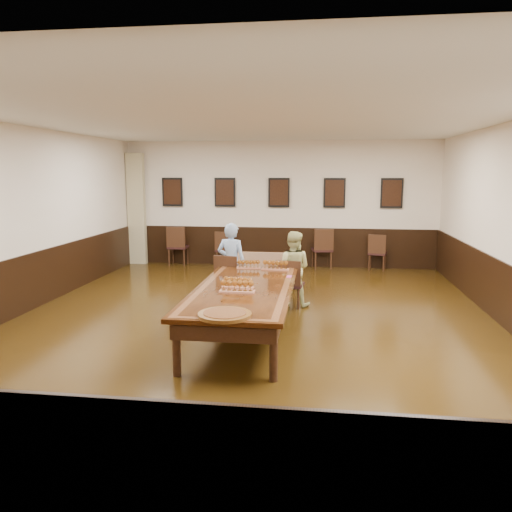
# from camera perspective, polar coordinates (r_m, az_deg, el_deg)

# --- Properties ---
(floor) EXTENTS (8.00, 10.00, 0.02)m
(floor) POSITION_cam_1_polar(r_m,az_deg,el_deg) (8.24, -0.46, -7.52)
(floor) COLOR black
(floor) RESTS_ON ground
(ceiling) EXTENTS (8.00, 10.00, 0.02)m
(ceiling) POSITION_cam_1_polar(r_m,az_deg,el_deg) (7.92, -0.49, 15.35)
(ceiling) COLOR white
(ceiling) RESTS_ON floor
(wall_back) EXTENTS (8.00, 0.02, 3.20)m
(wall_back) POSITION_cam_1_polar(r_m,az_deg,el_deg) (12.88, 2.65, 5.94)
(wall_back) COLOR #EFDDC8
(wall_back) RESTS_ON floor
(wall_front) EXTENTS (8.00, 0.02, 3.20)m
(wall_front) POSITION_cam_1_polar(r_m,az_deg,el_deg) (3.11, -13.55, -5.80)
(wall_front) COLOR #EFDDC8
(wall_front) RESTS_ON floor
(wall_left) EXTENTS (0.02, 10.00, 3.20)m
(wall_left) POSITION_cam_1_polar(r_m,az_deg,el_deg) (9.36, -25.63, 3.66)
(wall_left) COLOR #EFDDC8
(wall_left) RESTS_ON floor
(chair_man) EXTENTS (0.53, 0.56, 0.94)m
(chair_man) POSITION_cam_1_polar(r_m,az_deg,el_deg) (9.15, -3.03, -2.70)
(chair_man) COLOR black
(chair_man) RESTS_ON floor
(chair_woman) EXTENTS (0.47, 0.50, 0.87)m
(chair_woman) POSITION_cam_1_polar(r_m,az_deg,el_deg) (9.04, 4.07, -3.08)
(chair_woman) COLOR black
(chair_woman) RESTS_ON floor
(spare_chair_a) EXTENTS (0.50, 0.54, 1.03)m
(spare_chair_a) POSITION_cam_1_polar(r_m,az_deg,el_deg) (13.20, -8.89, 1.19)
(spare_chair_a) COLOR black
(spare_chair_a) RESTS_ON floor
(spare_chair_b) EXTENTS (0.45, 0.49, 0.92)m
(spare_chair_b) POSITION_cam_1_polar(r_m,az_deg,el_deg) (12.92, -3.57, 0.84)
(spare_chair_b) COLOR black
(spare_chair_b) RESTS_ON floor
(spare_chair_c) EXTENTS (0.57, 0.61, 1.03)m
(spare_chair_c) POSITION_cam_1_polar(r_m,az_deg,el_deg) (12.70, 7.55, 0.87)
(spare_chair_c) COLOR black
(spare_chair_c) RESTS_ON floor
(spare_chair_d) EXTENTS (0.52, 0.54, 0.91)m
(spare_chair_d) POSITION_cam_1_polar(r_m,az_deg,el_deg) (12.76, 13.72, 0.46)
(spare_chair_d) COLOR black
(spare_chair_d) RESTS_ON floor
(person_man) EXTENTS (0.61, 0.46, 1.50)m
(person_man) POSITION_cam_1_polar(r_m,az_deg,el_deg) (9.18, -2.81, -0.86)
(person_man) COLOR #4B7CBD
(person_man) RESTS_ON floor
(person_woman) EXTENTS (0.75, 0.63, 1.37)m
(person_woman) POSITION_cam_1_polar(r_m,az_deg,el_deg) (9.08, 4.22, -1.44)
(person_woman) COLOR #CBC87F
(person_woman) RESTS_ON floor
(pink_phone) EXTENTS (0.08, 0.15, 0.01)m
(pink_phone) POSITION_cam_1_polar(r_m,az_deg,el_deg) (8.02, 3.81, -2.36)
(pink_phone) COLOR #E44CA8
(pink_phone) RESTS_ON conference_table
(curtain) EXTENTS (0.45, 0.18, 2.90)m
(curtain) POSITION_cam_1_polar(r_m,az_deg,el_deg) (13.56, -13.49, 5.23)
(curtain) COLOR tan
(curtain) RESTS_ON floor
(wainscoting) EXTENTS (8.00, 10.00, 1.00)m
(wainscoting) POSITION_cam_1_polar(r_m,az_deg,el_deg) (8.11, -0.47, -4.07)
(wainscoting) COLOR black
(wainscoting) RESTS_ON floor
(conference_table) EXTENTS (1.40, 5.00, 0.76)m
(conference_table) POSITION_cam_1_polar(r_m,az_deg,el_deg) (8.08, -0.47, -3.30)
(conference_table) COLOR black
(conference_table) RESTS_ON floor
(posters) EXTENTS (6.14, 0.04, 0.74)m
(posters) POSITION_cam_1_polar(r_m,az_deg,el_deg) (12.80, 2.64, 7.26)
(posters) COLOR black
(posters) RESTS_ON wall_back
(flight_a) EXTENTS (0.42, 0.17, 0.15)m
(flight_a) POSITION_cam_1_polar(r_m,az_deg,el_deg) (8.68, -0.85, -0.99)
(flight_a) COLOR #A76146
(flight_a) RESTS_ON conference_table
(flight_b) EXTENTS (0.47, 0.19, 0.17)m
(flight_b) POSITION_cam_1_polar(r_m,az_deg,el_deg) (8.55, 2.22, -1.10)
(flight_b) COLOR #A76146
(flight_b) RESTS_ON conference_table
(flight_c) EXTENTS (0.47, 0.20, 0.17)m
(flight_c) POSITION_cam_1_polar(r_m,az_deg,el_deg) (7.21, -2.08, -3.11)
(flight_c) COLOR #A76146
(flight_c) RESTS_ON conference_table
(flight_d) EXTENTS (0.49, 0.15, 0.18)m
(flight_d) POSITION_cam_1_polar(r_m,az_deg,el_deg) (6.95, -2.18, -3.54)
(flight_d) COLOR #A76146
(flight_d) RESTS_ON conference_table
(red_plate_grp) EXTENTS (0.21, 0.21, 0.03)m
(red_plate_grp) POSITION_cam_1_polar(r_m,az_deg,el_deg) (7.77, -1.93, -2.70)
(red_plate_grp) COLOR red
(red_plate_grp) RESTS_ON conference_table
(carved_platter) EXTENTS (0.77, 0.77, 0.05)m
(carved_platter) POSITION_cam_1_polar(r_m,az_deg,el_deg) (5.85, -3.59, -6.69)
(carved_platter) COLOR #542F10
(carved_platter) RESTS_ON conference_table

